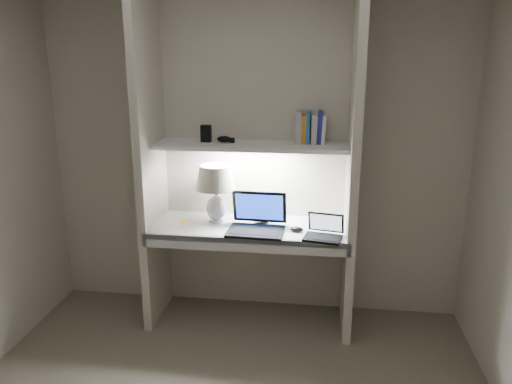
% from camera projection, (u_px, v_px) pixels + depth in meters
% --- Properties ---
extents(back_wall, '(3.20, 0.01, 2.50)m').
position_uv_depth(back_wall, '(254.00, 154.00, 3.82)').
color(back_wall, beige).
rests_on(back_wall, floor).
extents(alcove_panel_left, '(0.06, 0.55, 2.50)m').
position_uv_depth(alcove_panel_left, '(151.00, 159.00, 3.65)').
color(alcove_panel_left, beige).
rests_on(alcove_panel_left, floor).
extents(alcove_panel_right, '(0.06, 0.55, 2.50)m').
position_uv_depth(alcove_panel_right, '(353.00, 165.00, 3.47)').
color(alcove_panel_right, beige).
rests_on(alcove_panel_right, floor).
extents(desk, '(1.40, 0.55, 0.04)m').
position_uv_depth(desk, '(250.00, 228.00, 3.69)').
color(desk, white).
rests_on(desk, alcove_panel_left).
extents(desk_apron, '(1.46, 0.03, 0.10)m').
position_uv_depth(desk_apron, '(244.00, 245.00, 3.45)').
color(desk_apron, silver).
rests_on(desk_apron, desk).
extents(shelf, '(1.40, 0.36, 0.03)m').
position_uv_depth(shelf, '(251.00, 146.00, 3.62)').
color(shelf, silver).
rests_on(shelf, back_wall).
extents(strip_light, '(0.60, 0.04, 0.02)m').
position_uv_depth(strip_light, '(251.00, 149.00, 3.63)').
color(strip_light, white).
rests_on(strip_light, shelf).
extents(table_lamp, '(0.30, 0.30, 0.44)m').
position_uv_depth(table_lamp, '(216.00, 184.00, 3.69)').
color(table_lamp, white).
rests_on(table_lamp, desk).
extents(laptop_main, '(0.41, 0.36, 0.26)m').
position_uv_depth(laptop_main, '(257.00, 222.00, 3.58)').
color(laptop_main, black).
rests_on(laptop_main, desk).
extents(laptop_netbook, '(0.29, 0.26, 0.16)m').
position_uv_depth(laptop_netbook, '(324.00, 232.00, 3.43)').
color(laptop_netbook, black).
rests_on(laptop_netbook, desk).
extents(speaker, '(0.13, 0.10, 0.16)m').
position_uv_depth(speaker, '(263.00, 211.00, 3.75)').
color(speaker, silver).
rests_on(speaker, desk).
extents(mouse, '(0.10, 0.07, 0.04)m').
position_uv_depth(mouse, '(297.00, 229.00, 3.56)').
color(mouse, black).
rests_on(mouse, desk).
extents(cable_coil, '(0.12, 0.12, 0.01)m').
position_uv_depth(cable_coil, '(260.00, 225.00, 3.67)').
color(cable_coil, black).
rests_on(cable_coil, desk).
extents(sticky_note, '(0.09, 0.09, 0.00)m').
position_uv_depth(sticky_note, '(184.00, 221.00, 3.77)').
color(sticky_note, yellow).
rests_on(sticky_note, desk).
extents(book_row, '(0.22, 0.15, 0.23)m').
position_uv_depth(book_row, '(311.00, 128.00, 3.62)').
color(book_row, white).
rests_on(book_row, shelf).
extents(shelf_box, '(0.07, 0.05, 0.12)m').
position_uv_depth(shelf_box, '(206.00, 133.00, 3.67)').
color(shelf_box, black).
rests_on(shelf_box, shelf).
extents(shelf_gadget, '(0.12, 0.10, 0.05)m').
position_uv_depth(shelf_gadget, '(224.00, 139.00, 3.66)').
color(shelf_gadget, black).
rests_on(shelf_gadget, shelf).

